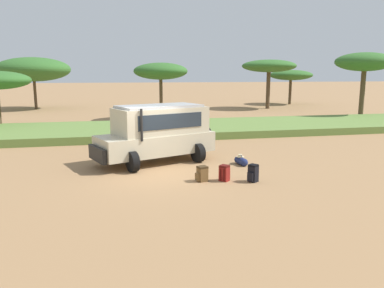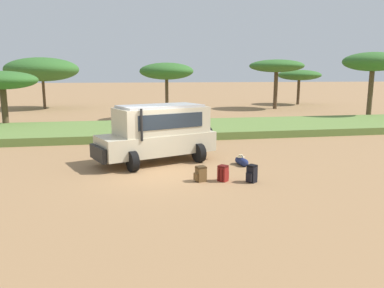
{
  "view_description": "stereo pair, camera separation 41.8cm",
  "coord_description": "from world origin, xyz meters",
  "px_view_note": "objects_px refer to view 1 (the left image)",
  "views": [
    {
      "loc": [
        -1.76,
        -13.69,
        3.71
      ],
      "look_at": [
        1.37,
        0.49,
        1.0
      ],
      "focal_mm": 35.0,
      "sensor_mm": 36.0,
      "label": 1
    },
    {
      "loc": [
        -1.35,
        -13.77,
        3.71
      ],
      "look_at": [
        1.37,
        0.49,
        1.0
      ],
      "focal_mm": 35.0,
      "sensor_mm": 36.0,
      "label": 2
    }
  ],
  "objects_px": {
    "acacia_tree_distant_right": "(291,75)",
    "acacia_tree_far_left": "(33,69)",
    "backpack_cluster_center": "(253,173)",
    "duffel_bag_low_black_case": "(241,161)",
    "acacia_tree_centre_back": "(161,71)",
    "backpack_near_rear_wheel": "(225,173)",
    "acacia_tree_far_right": "(365,62)",
    "safari_vehicle": "(158,132)",
    "acacia_tree_right_mid": "(269,66)",
    "backpack_beside_front_wheel": "(202,174)"
  },
  "relations": [
    {
      "from": "backpack_beside_front_wheel",
      "to": "acacia_tree_far_right",
      "type": "height_order",
      "value": "acacia_tree_far_right"
    },
    {
      "from": "backpack_cluster_center",
      "to": "duffel_bag_low_black_case",
      "type": "xyz_separation_m",
      "value": [
        0.45,
        2.47,
        -0.13
      ]
    },
    {
      "from": "duffel_bag_low_black_case",
      "to": "acacia_tree_far_left",
      "type": "height_order",
      "value": "acacia_tree_far_left"
    },
    {
      "from": "safari_vehicle",
      "to": "backpack_cluster_center",
      "type": "bearing_deg",
      "value": -52.83
    },
    {
      "from": "backpack_cluster_center",
      "to": "acacia_tree_right_mid",
      "type": "relative_size",
      "value": 0.11
    },
    {
      "from": "safari_vehicle",
      "to": "acacia_tree_far_right",
      "type": "relative_size",
      "value": 0.99
    },
    {
      "from": "backpack_beside_front_wheel",
      "to": "backpack_near_rear_wheel",
      "type": "distance_m",
      "value": 0.8
    },
    {
      "from": "acacia_tree_far_left",
      "to": "acacia_tree_distant_right",
      "type": "xyz_separation_m",
      "value": [
        29.94,
        0.35,
        -0.63
      ]
    },
    {
      "from": "backpack_cluster_center",
      "to": "acacia_tree_centre_back",
      "type": "xyz_separation_m",
      "value": [
        -0.62,
        18.93,
        3.64
      ]
    },
    {
      "from": "safari_vehicle",
      "to": "duffel_bag_low_black_case",
      "type": "height_order",
      "value": "safari_vehicle"
    },
    {
      "from": "backpack_beside_front_wheel",
      "to": "acacia_tree_far_right",
      "type": "xyz_separation_m",
      "value": [
        17.42,
        15.07,
        4.4
      ]
    },
    {
      "from": "backpack_beside_front_wheel",
      "to": "acacia_tree_far_left",
      "type": "distance_m",
      "value": 32.85
    },
    {
      "from": "duffel_bag_low_black_case",
      "to": "acacia_tree_distant_right",
      "type": "xyz_separation_m",
      "value": [
        16.93,
        29.1,
        3.42
      ]
    },
    {
      "from": "acacia_tree_right_mid",
      "to": "backpack_beside_front_wheel",
      "type": "bearing_deg",
      "value": -118.08
    },
    {
      "from": "acacia_tree_right_mid",
      "to": "backpack_cluster_center",
      "type": "bearing_deg",
      "value": -114.67
    },
    {
      "from": "safari_vehicle",
      "to": "backpack_beside_front_wheel",
      "type": "height_order",
      "value": "safari_vehicle"
    },
    {
      "from": "acacia_tree_far_right",
      "to": "acacia_tree_distant_right",
      "type": "height_order",
      "value": "acacia_tree_far_right"
    },
    {
      "from": "acacia_tree_distant_right",
      "to": "backpack_cluster_center",
      "type": "bearing_deg",
      "value": -118.83
    },
    {
      "from": "backpack_near_rear_wheel",
      "to": "acacia_tree_far_right",
      "type": "xyz_separation_m",
      "value": [
        16.64,
        15.2,
        4.38
      ]
    },
    {
      "from": "backpack_near_rear_wheel",
      "to": "safari_vehicle",
      "type": "bearing_deg",
      "value": 119.14
    },
    {
      "from": "acacia_tree_far_left",
      "to": "acacia_tree_centre_back",
      "type": "bearing_deg",
      "value": -45.85
    },
    {
      "from": "safari_vehicle",
      "to": "backpack_cluster_center",
      "type": "relative_size",
      "value": 8.73
    },
    {
      "from": "backpack_near_rear_wheel",
      "to": "acacia_tree_centre_back",
      "type": "height_order",
      "value": "acacia_tree_centre_back"
    },
    {
      "from": "backpack_beside_front_wheel",
      "to": "duffel_bag_low_black_case",
      "type": "height_order",
      "value": "backpack_beside_front_wheel"
    },
    {
      "from": "duffel_bag_low_black_case",
      "to": "backpack_beside_front_wheel",
      "type": "bearing_deg",
      "value": -137.22
    },
    {
      "from": "backpack_cluster_center",
      "to": "acacia_tree_centre_back",
      "type": "relative_size",
      "value": 0.13
    },
    {
      "from": "acacia_tree_far_right",
      "to": "backpack_near_rear_wheel",
      "type": "bearing_deg",
      "value": -137.58
    },
    {
      "from": "acacia_tree_centre_back",
      "to": "acacia_tree_right_mid",
      "type": "height_order",
      "value": "acacia_tree_right_mid"
    },
    {
      "from": "duffel_bag_low_black_case",
      "to": "acacia_tree_far_right",
      "type": "bearing_deg",
      "value": 40.59
    },
    {
      "from": "backpack_beside_front_wheel",
      "to": "acacia_tree_centre_back",
      "type": "bearing_deg",
      "value": 86.6
    },
    {
      "from": "backpack_cluster_center",
      "to": "acacia_tree_far_right",
      "type": "relative_size",
      "value": 0.11
    },
    {
      "from": "acacia_tree_distant_right",
      "to": "acacia_tree_far_left",
      "type": "bearing_deg",
      "value": -179.33
    },
    {
      "from": "safari_vehicle",
      "to": "acacia_tree_distant_right",
      "type": "height_order",
      "value": "acacia_tree_distant_right"
    },
    {
      "from": "duffel_bag_low_black_case",
      "to": "acacia_tree_centre_back",
      "type": "distance_m",
      "value": 16.92
    },
    {
      "from": "acacia_tree_right_mid",
      "to": "backpack_near_rear_wheel",
      "type": "bearing_deg",
      "value": -116.61
    },
    {
      "from": "acacia_tree_centre_back",
      "to": "acacia_tree_distant_right",
      "type": "xyz_separation_m",
      "value": [
        18.0,
        12.64,
        -0.35
      ]
    },
    {
      "from": "safari_vehicle",
      "to": "duffel_bag_low_black_case",
      "type": "bearing_deg",
      "value": -21.33
    },
    {
      "from": "backpack_near_rear_wheel",
      "to": "acacia_tree_far_right",
      "type": "relative_size",
      "value": 0.1
    },
    {
      "from": "backpack_near_rear_wheel",
      "to": "acacia_tree_distant_right",
      "type": "xyz_separation_m",
      "value": [
        18.32,
        31.24,
        3.31
      ]
    },
    {
      "from": "acacia_tree_centre_back",
      "to": "backpack_cluster_center",
      "type": "bearing_deg",
      "value": -88.11
    },
    {
      "from": "acacia_tree_far_left",
      "to": "acacia_tree_centre_back",
      "type": "height_order",
      "value": "acacia_tree_far_left"
    },
    {
      "from": "acacia_tree_distant_right",
      "to": "duffel_bag_low_black_case",
      "type": "bearing_deg",
      "value": -120.19
    },
    {
      "from": "safari_vehicle",
      "to": "duffel_bag_low_black_case",
      "type": "xyz_separation_m",
      "value": [
        3.3,
        -1.29,
        -1.13
      ]
    },
    {
      "from": "backpack_beside_front_wheel",
      "to": "acacia_tree_far_left",
      "type": "relative_size",
      "value": 0.07
    },
    {
      "from": "safari_vehicle",
      "to": "acacia_tree_centre_back",
      "type": "xyz_separation_m",
      "value": [
        2.22,
        15.17,
        2.65
      ]
    },
    {
      "from": "acacia_tree_right_mid",
      "to": "acacia_tree_distant_right",
      "type": "distance_m",
      "value": 7.33
    },
    {
      "from": "backpack_cluster_center",
      "to": "acacia_tree_far_left",
      "type": "bearing_deg",
      "value": 111.91
    },
    {
      "from": "backpack_near_rear_wheel",
      "to": "acacia_tree_far_left",
      "type": "distance_m",
      "value": 33.23
    },
    {
      "from": "acacia_tree_right_mid",
      "to": "safari_vehicle",
      "type": "bearing_deg",
      "value": -123.43
    },
    {
      "from": "acacia_tree_far_left",
      "to": "acacia_tree_right_mid",
      "type": "distance_m",
      "value": 25.17
    }
  ]
}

